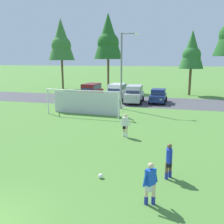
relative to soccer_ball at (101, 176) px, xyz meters
name	(u,v)px	position (x,y,z in m)	size (l,w,h in m)	color
ground_plane	(106,121)	(-2.77, 10.54, -0.11)	(400.00, 400.00, 0.00)	#518438
parking_lot_strip	(130,101)	(-2.77, 21.74, -0.11)	(52.00, 8.40, 0.01)	#4C4C51
soccer_ball	(101,176)	(0.00, 0.00, 0.00)	(0.22, 0.22, 0.22)	white
soccer_goal	(85,101)	(-5.52, 12.62, 1.18)	(7.51, 2.35, 2.57)	white
player_striker_near	(125,125)	(-0.20, 6.39, 0.71)	(0.74, 0.29, 1.64)	beige
player_midfield_center	(150,184)	(2.38, -1.52, 0.71)	(0.53, 0.62, 1.64)	beige
player_defender_far	(169,161)	(2.97, 0.79, 0.71)	(0.30, 0.74, 1.64)	brown
parked_car_slot_far_left	(91,91)	(-8.06, 21.62, 1.00)	(2.38, 4.72, 2.16)	maroon
parked_car_slot_left	(117,92)	(-4.57, 22.10, 1.00)	(2.37, 4.72, 2.16)	silver
parked_car_slot_center_left	(134,94)	(-1.98, 20.61, 1.00)	(2.25, 4.66, 2.16)	#B2B2BC
parked_car_slot_center	(158,96)	(0.93, 21.29, 0.77)	(2.10, 4.23, 1.72)	navy
tree_left_edge	(61,41)	(-17.54, 32.75, 8.51)	(4.70, 4.70, 12.53)	brown
tree_mid_left	(108,38)	(-8.53, 32.03, 8.83)	(4.87, 4.87, 12.99)	brown
tree_center_back	(192,51)	(4.97, 29.62, 6.47)	(3.59, 3.59, 9.58)	brown
street_lamp	(123,70)	(-2.56, 16.42, 4.05)	(2.00, 0.32, 8.05)	slate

